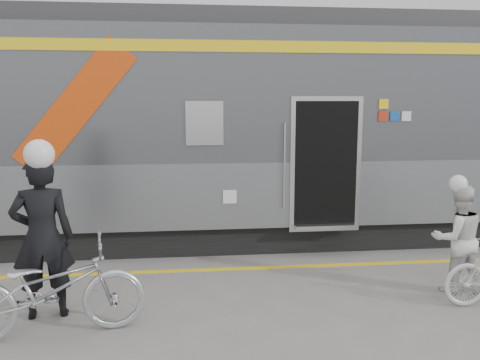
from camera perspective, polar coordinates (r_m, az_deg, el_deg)
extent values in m
plane|color=slate|center=(6.15, 5.36, -16.29)|extent=(90.00, 90.00, 0.00)
cube|color=black|center=(9.93, -5.40, -4.83)|extent=(24.00, 2.70, 0.50)
cube|color=#9EA0A5|center=(9.77, -5.47, -0.27)|extent=(24.00, 3.00, 1.10)
cube|color=#57595E|center=(9.64, -5.62, 9.45)|extent=(24.00, 3.00, 2.20)
cube|color=#38383A|center=(9.73, -5.74, 16.83)|extent=(24.00, 2.64, 0.30)
cube|color=yellow|center=(8.17, -5.55, 14.79)|extent=(24.00, 0.02, 0.18)
cube|color=#D0420C|center=(8.29, -18.09, 7.73)|extent=(1.96, 0.01, 2.19)
cube|color=black|center=(8.14, -4.00, 6.38)|extent=(0.55, 0.02, 0.65)
cube|color=black|center=(8.73, 9.23, 1.85)|extent=(1.05, 0.45, 2.10)
cube|color=silver|center=(8.52, 9.61, 1.67)|extent=(1.20, 0.02, 2.25)
cylinder|color=silver|center=(8.34, 5.02, 1.60)|extent=(0.04, 0.04, 1.40)
cube|color=silver|center=(8.68, 9.50, -5.12)|extent=(1.05, 0.25, 0.06)
cube|color=yellow|center=(8.76, 15.84, 8.21)|extent=(0.16, 0.01, 0.16)
cube|color=#B63014|center=(8.77, 15.78, 6.91)|extent=(0.16, 0.01, 0.16)
cube|color=#1853A2|center=(8.84, 16.99, 6.87)|extent=(0.16, 0.01, 0.16)
cube|color=silver|center=(8.92, 18.18, 6.83)|extent=(0.16, 0.01, 0.16)
cube|color=silver|center=(8.31, -1.15, -1.89)|extent=(0.22, 0.01, 0.22)
cube|color=yellow|center=(8.11, 2.24, -9.82)|extent=(24.00, 0.12, 0.01)
imported|color=black|center=(6.56, -21.32, -6.01)|extent=(0.80, 0.60, 1.99)
imported|color=#B9BBC1|center=(6.14, -20.56, -11.38)|extent=(2.18, 1.08, 1.09)
imported|color=silver|center=(7.60, 23.21, -6.06)|extent=(0.73, 0.57, 1.49)
sphere|color=white|center=(6.37, -21.92, 4.17)|extent=(0.34, 0.34, 0.34)
sphere|color=white|center=(7.43, 23.63, 0.38)|extent=(0.24, 0.24, 0.24)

